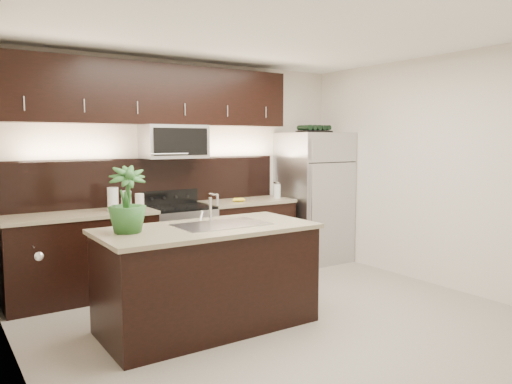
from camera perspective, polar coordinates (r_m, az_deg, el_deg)
ground at (r=4.97m, az=2.56°, el=-14.28°), size 4.50×4.50×0.00m
room_walls at (r=4.57m, az=1.81°, el=5.65°), size 4.52×4.02×2.71m
counter_run at (r=6.05m, az=-10.52°, el=-6.06°), size 3.51×0.65×0.94m
upper_fixtures at (r=6.08m, az=-11.14°, el=9.81°), size 3.49×0.40×1.66m
island at (r=4.66m, az=-5.56°, el=-9.62°), size 1.96×0.96×0.94m
sink_faucet at (r=4.63m, az=-4.04°, el=-3.56°), size 0.84×0.50×0.28m
refrigerator at (r=7.11m, az=6.56°, el=-0.61°), size 0.88×0.79×1.82m
wine_rack at (r=7.06m, az=6.66°, el=7.14°), size 0.45×0.28×0.10m
plant at (r=4.33m, az=-14.53°, el=-0.83°), size 0.37×0.37×0.57m
canisters at (r=5.70m, az=-14.95°, el=-0.92°), size 0.38×0.20×0.26m
french_press at (r=6.71m, az=2.42°, el=0.21°), size 0.10×0.10×0.29m
bananas at (r=6.32m, az=-2.42°, el=-0.89°), size 0.20×0.18×0.05m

